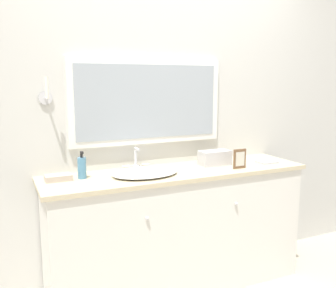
{
  "coord_description": "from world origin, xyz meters",
  "views": [
    {
      "loc": [
        -1.17,
        -2.09,
        1.54
      ],
      "look_at": [
        -0.08,
        0.28,
        1.11
      ],
      "focal_mm": 40.0,
      "sensor_mm": 36.0,
      "label": 1
    }
  ],
  "objects_px": {
    "picture_frame": "(240,159)",
    "sink_basin": "(145,172)",
    "appliance_box": "(215,158)",
    "soap_bottle": "(82,167)"
  },
  "relations": [
    {
      "from": "picture_frame",
      "to": "sink_basin",
      "type": "bearing_deg",
      "value": 170.59
    },
    {
      "from": "sink_basin",
      "to": "picture_frame",
      "type": "bearing_deg",
      "value": -9.41
    },
    {
      "from": "appliance_box",
      "to": "picture_frame",
      "type": "xyz_separation_m",
      "value": [
        0.1,
        -0.18,
        0.02
      ]
    },
    {
      "from": "picture_frame",
      "to": "soap_bottle",
      "type": "bearing_deg",
      "value": 169.91
    },
    {
      "from": "soap_bottle",
      "to": "appliance_box",
      "type": "xyz_separation_m",
      "value": [
        1.02,
        -0.02,
        -0.02
      ]
    },
    {
      "from": "sink_basin",
      "to": "appliance_box",
      "type": "distance_m",
      "value": 0.61
    },
    {
      "from": "sink_basin",
      "to": "picture_frame",
      "type": "height_order",
      "value": "sink_basin"
    },
    {
      "from": "picture_frame",
      "to": "appliance_box",
      "type": "bearing_deg",
      "value": 119.44
    },
    {
      "from": "sink_basin",
      "to": "soap_bottle",
      "type": "height_order",
      "value": "soap_bottle"
    },
    {
      "from": "sink_basin",
      "to": "soap_bottle",
      "type": "relative_size",
      "value": 2.52
    }
  ]
}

